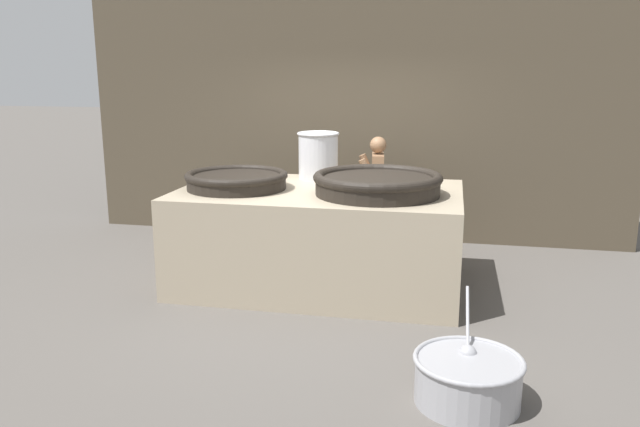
# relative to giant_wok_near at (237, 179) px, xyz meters

# --- Properties ---
(ground_plane) EXTENTS (60.00, 60.00, 0.00)m
(ground_plane) POSITION_rel_giant_wok_near_xyz_m (0.87, 0.14, -1.14)
(ground_plane) COLOR #56514C
(back_wall) EXTENTS (7.38, 0.24, 4.17)m
(back_wall) POSITION_rel_giant_wok_near_xyz_m (0.87, 2.26, 0.94)
(back_wall) COLOR #4C4233
(back_wall) RESTS_ON ground_plane
(hearth_platform) EXTENTS (2.94, 1.81, 1.04)m
(hearth_platform) POSITION_rel_giant_wok_near_xyz_m (0.87, 0.14, -0.62)
(hearth_platform) COLOR tan
(hearth_platform) RESTS_ON ground_plane
(giant_wok_near) EXTENTS (1.08, 1.08, 0.18)m
(giant_wok_near) POSITION_rel_giant_wok_near_xyz_m (0.00, 0.00, 0.00)
(giant_wok_near) COLOR black
(giant_wok_near) RESTS_ON hearth_platform
(giant_wok_far) EXTENTS (1.30, 1.30, 0.22)m
(giant_wok_far) POSITION_rel_giant_wok_near_xyz_m (1.49, -0.01, 0.02)
(giant_wok_far) COLOR black
(giant_wok_far) RESTS_ON hearth_platform
(stock_pot) EXTENTS (0.48, 0.48, 0.54)m
(stock_pot) POSITION_rel_giant_wok_near_xyz_m (0.71, 0.80, 0.18)
(stock_pot) COLOR silver
(stock_pot) RESTS_ON hearth_platform
(cook) EXTENTS (0.37, 0.56, 1.47)m
(cook) POSITION_rel_giant_wok_near_xyz_m (1.31, 1.46, -0.34)
(cook) COLOR #8C6647
(cook) RESTS_ON ground_plane
(prep_bowl_vegetables) EXTENTS (0.76, 0.99, 0.65)m
(prep_bowl_vegetables) POSITION_rel_giant_wok_near_xyz_m (2.39, -2.08, -0.95)
(prep_bowl_vegetables) COLOR #9E9EA3
(prep_bowl_vegetables) RESTS_ON ground_plane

